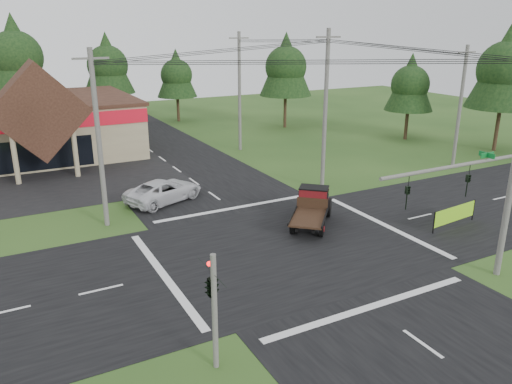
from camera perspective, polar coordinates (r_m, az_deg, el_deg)
ground at (r=27.67m, az=3.51°, el=-6.35°), size 120.00×120.00×0.00m
road_ns at (r=27.66m, az=3.51°, el=-6.33°), size 12.00×120.00×0.02m
road_ew at (r=27.66m, az=3.51°, el=-6.32°), size 120.00×12.00×0.02m
traffic_signal_mast at (r=24.64m, az=24.81°, el=-0.18°), size 8.12×0.24×7.00m
traffic_signal_corner at (r=17.16m, az=-5.10°, el=-9.53°), size 0.53×2.48×4.40m
utility_pole_nw at (r=30.47m, az=-17.54°, el=5.83°), size 2.00×0.30×10.50m
utility_pole_ne at (r=36.70m, az=7.92°, el=9.29°), size 2.00×0.30×11.50m
utility_pole_far at (r=46.33m, az=22.30°, el=9.15°), size 2.00×0.30×10.20m
utility_pole_n at (r=48.66m, az=-1.89°, el=11.45°), size 2.00×0.30×11.20m
tree_row_c at (r=62.53m, az=-25.77°, el=13.97°), size 7.28×7.28×13.13m
tree_row_d at (r=64.89m, az=-16.63°, el=13.88°), size 6.16×6.16×11.11m
tree_row_e at (r=65.19m, az=-9.08°, el=13.23°), size 5.04×5.04×9.09m
tree_side_ne at (r=60.29m, az=3.44°, el=14.30°), size 6.16×6.16×11.11m
tree_side_e_near at (r=55.88m, az=17.23°, el=11.85°), size 5.04×5.04×9.09m
tree_side_e_far at (r=53.56m, az=26.71°, el=12.69°), size 6.72×6.72×12.12m
antique_flatbed_truck at (r=30.37m, az=6.32°, el=-1.90°), size 4.98×5.23×2.19m
roadside_banner at (r=32.45m, az=21.72°, el=-2.59°), size 3.96×0.55×1.36m
white_pickup at (r=35.08m, az=-10.48°, el=0.14°), size 6.18×4.54×1.56m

